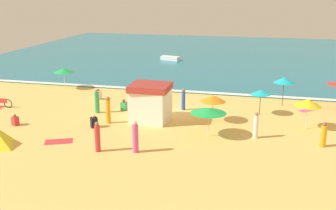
% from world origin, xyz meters
% --- Properties ---
extents(ground_plane, '(60.00, 60.00, 0.00)m').
position_xyz_m(ground_plane, '(0.00, 0.00, 0.00)').
color(ground_plane, '#EDBC60').
extents(ocean_water, '(60.00, 44.00, 0.10)m').
position_xyz_m(ocean_water, '(0.00, 28.00, 0.05)').
color(ocean_water, teal).
rests_on(ocean_water, ground_plane).
extents(wave_breaker_foam, '(57.00, 0.70, 0.01)m').
position_xyz_m(wave_breaker_foam, '(0.00, 6.30, 0.10)').
color(wave_breaker_foam, white).
rests_on(wave_breaker_foam, ocean_water).
extents(lifeguard_cabana, '(2.73, 2.50, 2.68)m').
position_xyz_m(lifeguard_cabana, '(-1.25, -2.18, 1.37)').
color(lifeguard_cabana, white).
rests_on(lifeguard_cabana, ground_plane).
extents(beach_umbrella_0, '(1.75, 1.73, 1.94)m').
position_xyz_m(beach_umbrella_0, '(6.27, 1.08, 1.73)').
color(beach_umbrella_0, '#4C3823').
rests_on(beach_umbrella_0, ground_plane).
extents(beach_umbrella_1, '(2.53, 2.53, 1.94)m').
position_xyz_m(beach_umbrella_1, '(3.06, -1.34, 1.69)').
color(beach_umbrella_1, silver).
rests_on(beach_umbrella_1, ground_plane).
extents(beach_umbrella_2, '(2.08, 2.07, 2.10)m').
position_xyz_m(beach_umbrella_2, '(9.35, -1.37, 1.83)').
color(beach_umbrella_2, silver).
rests_on(beach_umbrella_2, ground_plane).
extents(beach_umbrella_3, '(2.20, 2.20, 1.97)m').
position_xyz_m(beach_umbrella_3, '(-11.62, 4.92, 1.77)').
color(beach_umbrella_3, silver).
rests_on(beach_umbrella_3, ground_plane).
extents(beach_umbrella_4, '(2.05, 2.05, 2.35)m').
position_xyz_m(beach_umbrella_4, '(8.01, 3.91, 2.10)').
color(beach_umbrella_4, '#4C3823').
rests_on(beach_umbrella_4, ground_plane).
extents(beach_umbrella_6, '(2.80, 2.80, 1.89)m').
position_xyz_m(beach_umbrella_6, '(3.15, -4.33, 1.72)').
color(beach_umbrella_6, silver).
rests_on(beach_umbrella_6, ground_plane).
extents(parked_bicycle, '(1.82, 0.10, 0.76)m').
position_xyz_m(parked_bicycle, '(-13.62, -1.73, 0.38)').
color(parked_bicycle, black).
rests_on(parked_bicycle, ground_plane).
extents(beachgoer_0, '(0.39, 0.39, 1.93)m').
position_xyz_m(beachgoer_0, '(-3.96, -3.37, 0.94)').
color(beachgoer_0, orange).
rests_on(beachgoer_0, ground_plane).
extents(beachgoer_3, '(0.49, 0.49, 0.79)m').
position_xyz_m(beachgoer_3, '(-10.06, -5.29, 0.33)').
color(beachgoer_3, red).
rests_on(beachgoer_3, ground_plane).
extents(beachgoer_4, '(0.43, 0.43, 1.88)m').
position_xyz_m(beachgoer_4, '(-0.54, -7.83, 0.88)').
color(beachgoer_4, '#D84CA5').
rests_on(beachgoer_4, ground_plane).
extents(beachgoer_5, '(0.48, 0.48, 1.53)m').
position_xyz_m(beachgoer_5, '(10.04, -4.43, 0.71)').
color(beachgoer_5, orange).
rests_on(beachgoer_5, ground_plane).
extents(beachgoer_6, '(0.60, 0.60, 0.92)m').
position_xyz_m(beachgoer_6, '(-4.61, -4.42, 0.39)').
color(beachgoer_6, black).
rests_on(beachgoer_6, ground_plane).
extents(beachgoer_7, '(0.42, 0.42, 1.82)m').
position_xyz_m(beachgoer_7, '(-5.70, -1.31, 0.85)').
color(beachgoer_7, green).
rests_on(beachgoer_7, ground_plane).
extents(beachgoer_8, '(0.45, 0.45, 1.70)m').
position_xyz_m(beachgoer_8, '(6.10, -3.91, 0.80)').
color(beachgoer_8, white).
rests_on(beachgoer_8, ground_plane).
extents(beachgoer_9, '(0.49, 0.49, 0.91)m').
position_xyz_m(beachgoer_9, '(-7.13, 2.31, 0.39)').
color(beachgoer_9, white).
rests_on(beachgoer_9, ground_plane).
extents(beachgoer_10, '(0.38, 0.38, 1.80)m').
position_xyz_m(beachgoer_10, '(-2.70, -8.23, 0.86)').
color(beachgoer_10, red).
rests_on(beachgoer_10, ground_plane).
extents(beachgoer_11, '(0.42, 0.42, 1.70)m').
position_xyz_m(beachgoer_11, '(0.49, 0.97, 0.84)').
color(beachgoer_11, blue).
rests_on(beachgoer_11, ground_plane).
extents(beachgoer_12, '(0.44, 0.44, 0.88)m').
position_xyz_m(beachgoer_12, '(-3.96, -0.22, 0.38)').
color(beachgoer_12, green).
rests_on(beachgoer_12, ground_plane).
extents(beach_towel_0, '(1.39, 1.35, 0.01)m').
position_xyz_m(beach_towel_0, '(9.81, 3.00, 0.01)').
color(beach_towel_0, '#D84CA5').
rests_on(beach_towel_0, ground_plane).
extents(beach_towel_3, '(1.90, 1.51, 0.01)m').
position_xyz_m(beach_towel_3, '(-5.66, -7.39, 0.01)').
color(beach_towel_3, red).
rests_on(beach_towel_3, ground_plane).
extents(small_boat_0, '(2.65, 1.61, 0.50)m').
position_xyz_m(small_boat_0, '(-5.40, 21.86, 0.35)').
color(small_boat_0, white).
rests_on(small_boat_0, ocean_water).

